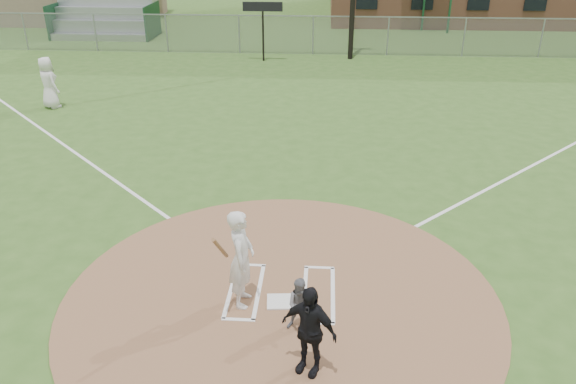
# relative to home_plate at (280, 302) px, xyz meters

# --- Properties ---
(ground) EXTENTS (140.00, 140.00, 0.00)m
(ground) POSITION_rel_home_plate_xyz_m (0.01, 0.18, -0.04)
(ground) COLOR #355B1F
(ground) RESTS_ON ground
(dirt_circle) EXTENTS (8.40, 8.40, 0.02)m
(dirt_circle) POSITION_rel_home_plate_xyz_m (0.01, 0.18, -0.03)
(dirt_circle) COLOR #916544
(dirt_circle) RESTS_ON ground
(home_plate) EXTENTS (0.52, 0.52, 0.03)m
(home_plate) POSITION_rel_home_plate_xyz_m (0.00, 0.00, 0.00)
(home_plate) COLOR white
(home_plate) RESTS_ON dirt_circle
(foul_line_first) EXTENTS (17.04, 17.04, 0.01)m
(foul_line_first) POSITION_rel_home_plate_xyz_m (9.01, 9.18, -0.03)
(foul_line_first) COLOR white
(foul_line_first) RESTS_ON ground
(foul_line_third) EXTENTS (17.04, 17.04, 0.01)m
(foul_line_third) POSITION_rel_home_plate_xyz_m (-8.99, 9.18, -0.03)
(foul_line_third) COLOR white
(foul_line_third) RESTS_ON ground
(catcher) EXTENTS (0.52, 0.42, 1.03)m
(catcher) POSITION_rel_home_plate_xyz_m (0.44, -0.73, 0.50)
(catcher) COLOR slate
(catcher) RESTS_ON dirt_circle
(umpire) EXTENTS (1.01, 0.74, 1.60)m
(umpire) POSITION_rel_home_plate_xyz_m (0.60, -1.73, 0.78)
(umpire) COLOR black
(umpire) RESTS_ON dirt_circle
(ondeck_player) EXTENTS (1.14, 1.07, 1.95)m
(ondeck_player) POSITION_rel_home_plate_xyz_m (-9.83, 11.80, 0.94)
(ondeck_player) COLOR white
(ondeck_player) RESTS_ON ground
(batters_boxes) EXTENTS (2.08, 1.88, 0.01)m
(batters_boxes) POSITION_rel_home_plate_xyz_m (0.01, 0.33, -0.01)
(batters_boxes) COLOR white
(batters_boxes) RESTS_ON dirt_circle
(batter_at_plate) EXTENTS (0.63, 1.06, 1.94)m
(batter_at_plate) POSITION_rel_home_plate_xyz_m (-0.69, -0.03, 0.96)
(batter_at_plate) COLOR silver
(batter_at_plate) RESTS_ON dirt_circle
(outfield_fence) EXTENTS (56.08, 0.08, 2.03)m
(outfield_fence) POSITION_rel_home_plate_xyz_m (0.01, 22.18, 0.98)
(outfield_fence) COLOR slate
(outfield_fence) RESTS_ON ground
(bleachers) EXTENTS (6.08, 3.20, 3.20)m
(bleachers) POSITION_rel_home_plate_xyz_m (-12.99, 26.38, 1.55)
(bleachers) COLOR #B7BABF
(bleachers) RESTS_ON ground
(scoreboard_sign) EXTENTS (2.00, 0.10, 2.93)m
(scoreboard_sign) POSITION_rel_home_plate_xyz_m (-2.49, 20.38, 2.35)
(scoreboard_sign) COLOR black
(scoreboard_sign) RESTS_ON ground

